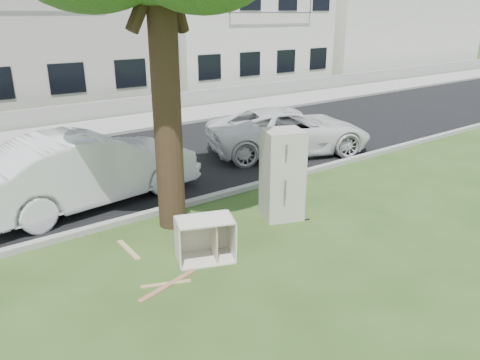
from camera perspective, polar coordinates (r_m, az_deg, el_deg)
ground at (r=8.54m, az=0.19°, el=-8.81°), size 120.00×120.00×0.00m
road at (r=13.44m, az=-15.44°, el=1.32°), size 120.00×7.00×0.01m
kerb_near at (r=10.41m, az=-7.99°, el=-3.58°), size 120.00×0.18×0.12m
kerb_far at (r=16.69m, az=-20.07°, el=4.33°), size 120.00×0.18×0.12m
sidewalk at (r=18.04m, az=-21.49°, el=5.27°), size 120.00×2.80×0.01m
low_wall at (r=19.49m, az=-22.96°, el=7.11°), size 120.00×0.15×0.70m
townhouse_center at (r=23.92m, az=-27.26°, el=16.78°), size 11.22×8.16×7.44m
townhouse_right at (r=28.73m, az=-1.88°, el=18.37°), size 10.20×8.16×6.84m
filler_right at (r=38.84m, az=15.67°, el=17.70°), size 16.00×9.00×6.40m
fridge at (r=9.66m, az=5.17°, el=0.66°), size 0.98×0.95×1.88m
cabinet at (r=8.17m, az=-4.28°, el=-7.23°), size 1.14×0.93×0.77m
plank_a at (r=7.67m, az=-8.79°, el=-12.57°), size 1.15×0.38×0.02m
plank_b at (r=7.71m, az=-9.00°, el=-12.39°), size 0.76×0.38×0.02m
plank_c at (r=8.84m, az=-13.43°, el=-8.27°), size 0.12×0.87×0.02m
car_center at (r=10.94m, az=-17.91°, el=1.39°), size 5.15×2.31×1.64m
car_right at (r=14.40m, az=6.04°, el=5.99°), size 5.47×3.88×1.38m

